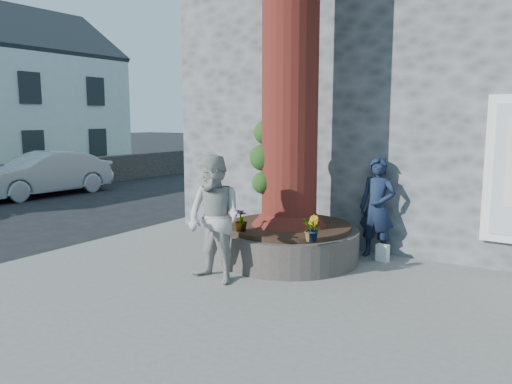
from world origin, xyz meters
The scene contains 14 objects.
ground centered at (0.00, 0.00, 0.00)m, with size 120.00×120.00×0.00m, color black.
pavement centered at (1.50, 1.00, 0.06)m, with size 9.00×8.00×0.12m, color slate.
yellow_line centered at (-3.05, 1.00, 0.00)m, with size 0.10×30.00×0.01m, color yellow.
stone_shop centered at (2.50, 7.20, 3.16)m, with size 10.30×8.30×6.30m.
planter centered at (0.80, 2.00, 0.41)m, with size 2.30×2.30×0.60m.
cottage_far centered at (-16.50, 8.00, 3.79)m, with size 7.30×7.40×8.75m.
man centered at (1.97, 2.94, 0.97)m, with size 0.62×0.41×1.69m, color #131D34.
woman centered at (0.46, 0.43, 1.04)m, with size 0.89×0.69×1.83m, color #A4A49D.
shopping_bag centered at (2.15, 2.74, 0.26)m, with size 0.20×0.12×0.28m, color white.
car_silver centered at (-9.55, 4.54, 0.70)m, with size 1.49×4.26×1.40m, color #ACAEB4.
plant_a centered at (-0.05, 2.82, 0.92)m, with size 0.21×0.14×0.39m, color gray.
plant_b centered at (1.65, 1.15, 0.91)m, with size 0.21×0.20×0.37m, color gray.
plant_c centered at (0.43, 1.15, 0.89)m, with size 0.20×0.20×0.35m, color gray.
plant_d centered at (1.65, 1.15, 0.89)m, with size 0.30×0.27×0.34m, color gray.
Camera 1 is at (4.73, -5.07, 2.45)m, focal length 35.00 mm.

